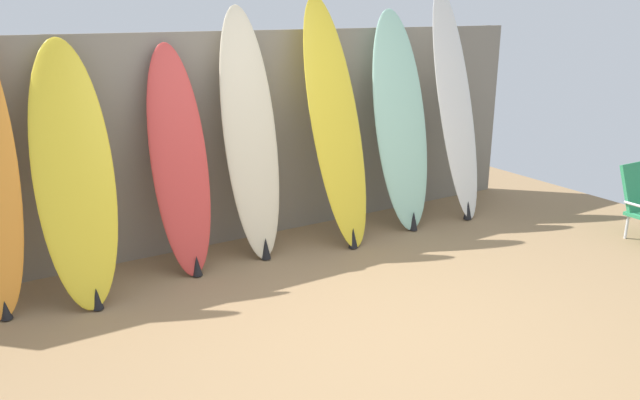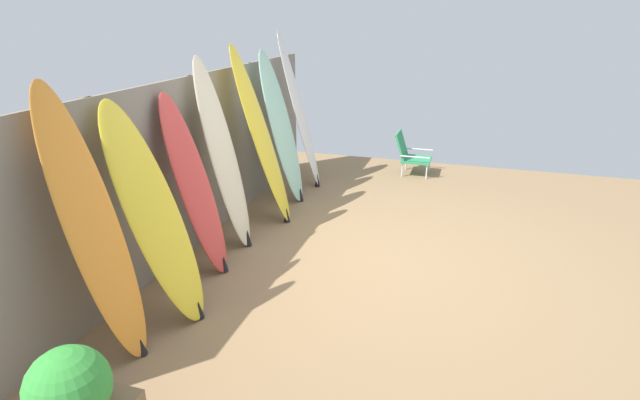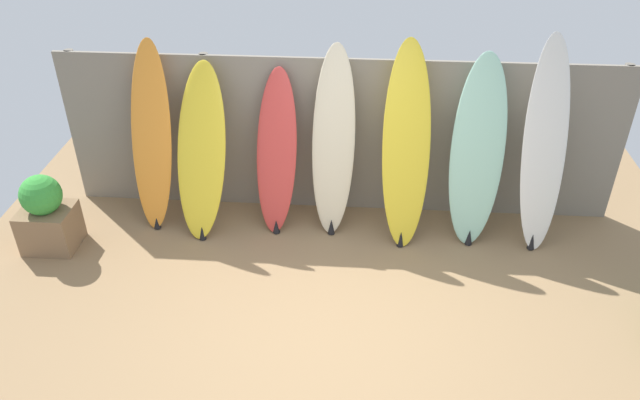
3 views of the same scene
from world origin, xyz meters
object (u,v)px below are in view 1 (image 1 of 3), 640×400
(surfboard_cream_3, at_px, (250,136))
(surfboard_white_6, at_px, (456,107))
(surfboard_yellow_4, at_px, (336,125))
(surfboard_red_2, at_px, (179,161))
(surfboard_seafoam_5, at_px, (401,122))
(surfboard_yellow_1, at_px, (74,174))

(surfboard_cream_3, relative_size, surfboard_white_6, 0.92)
(surfboard_yellow_4, relative_size, surfboard_white_6, 0.96)
(surfboard_red_2, height_order, surfboard_yellow_4, surfboard_yellow_4)
(surfboard_red_2, relative_size, surfboard_seafoam_5, 0.88)
(surfboard_yellow_1, distance_m, surfboard_white_6, 3.51)
(surfboard_yellow_1, relative_size, surfboard_seafoam_5, 0.91)
(surfboard_yellow_1, xyz_separation_m, surfboard_white_6, (3.51, 0.02, 0.18))
(surfboard_white_6, bearing_deg, surfboard_seafoam_5, 178.29)
(surfboard_red_2, relative_size, surfboard_yellow_4, 0.83)
(surfboard_yellow_4, distance_m, surfboard_white_6, 1.38)
(surfboard_seafoam_5, xyz_separation_m, surfboard_white_6, (0.65, -0.02, 0.09))
(surfboard_yellow_1, xyz_separation_m, surfboard_yellow_4, (2.13, 0.00, 0.14))
(surfboard_cream_3, bearing_deg, surfboard_yellow_1, -175.40)
(surfboard_white_6, bearing_deg, surfboard_yellow_1, -179.66)
(surfboard_yellow_1, bearing_deg, surfboard_cream_3, 4.60)
(surfboard_seafoam_5, relative_size, surfboard_white_6, 0.91)
(surfboard_cream_3, bearing_deg, surfboard_yellow_4, -8.15)
(surfboard_cream_3, bearing_deg, surfboard_red_2, -179.29)
(surfboard_white_6, bearing_deg, surfboard_red_2, 178.26)
(surfboard_yellow_4, xyz_separation_m, surfboard_seafoam_5, (0.73, 0.04, -0.05))
(surfboard_seafoam_5, bearing_deg, surfboard_white_6, -1.71)
(surfboard_cream_3, relative_size, surfboard_yellow_4, 0.96)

